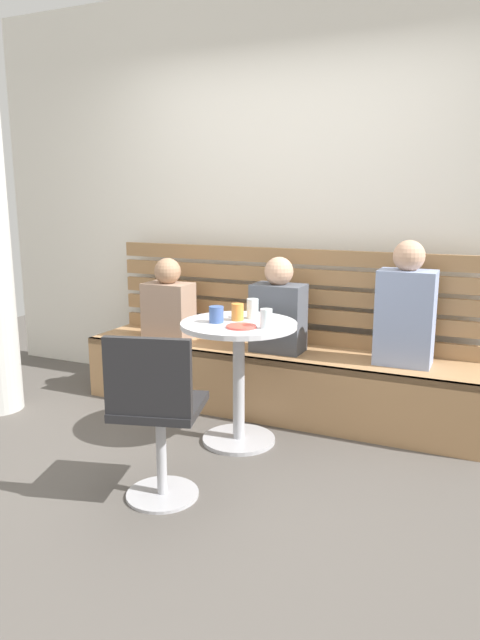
% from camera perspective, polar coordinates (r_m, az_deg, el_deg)
% --- Properties ---
extents(ground, '(8.00, 8.00, 0.00)m').
position_cam_1_polar(ground, '(3.07, -5.32, -16.25)').
color(ground, '#514C47').
extents(back_wall, '(5.20, 0.10, 2.90)m').
position_cam_1_polar(back_wall, '(4.20, 5.65, 11.98)').
color(back_wall, white).
rests_on(back_wall, ground).
extents(booth_bench, '(2.70, 0.52, 0.44)m').
position_cam_1_polar(booth_bench, '(3.98, 3.21, -5.95)').
color(booth_bench, '#A87C51').
rests_on(booth_bench, ground).
extents(booth_backrest, '(2.65, 0.04, 0.66)m').
position_cam_1_polar(booth_backrest, '(4.07, 4.54, 2.48)').
color(booth_backrest, '#9A7249').
rests_on(booth_backrest, booth_bench).
extents(cafe_table, '(0.68, 0.68, 0.74)m').
position_cam_1_polar(cafe_table, '(3.41, -0.10, -3.86)').
color(cafe_table, '#ADADB2').
rests_on(cafe_table, ground).
extents(white_chair, '(0.49, 0.49, 0.85)m').
position_cam_1_polar(white_chair, '(2.78, -8.29, -8.97)').
color(white_chair, '#ADADB2').
rests_on(white_chair, ground).
extents(person_adult, '(0.34, 0.22, 0.76)m').
position_cam_1_polar(person_adult, '(3.65, 16.03, 1.00)').
color(person_adult, '#8C9EC6').
rests_on(person_adult, booth_bench).
extents(person_child_left, '(0.34, 0.22, 0.59)m').
position_cam_1_polar(person_child_left, '(4.20, -7.08, 1.61)').
color(person_child_left, '#9E7F6B').
rests_on(person_child_left, booth_bench).
extents(person_child_middle, '(0.34, 0.22, 0.63)m').
position_cam_1_polar(person_child_middle, '(3.83, 3.81, 0.98)').
color(person_child_middle, '#4C515B').
rests_on(person_child_middle, booth_bench).
extents(cup_glass_tall, '(0.07, 0.07, 0.12)m').
position_cam_1_polar(cup_glass_tall, '(3.44, 1.25, 1.12)').
color(cup_glass_tall, silver).
rests_on(cup_glass_tall, cafe_table).
extents(cup_mug_blue, '(0.08, 0.08, 0.09)m').
position_cam_1_polar(cup_mug_blue, '(3.34, -2.35, 0.55)').
color(cup_mug_blue, '#3D5B9E').
rests_on(cup_mug_blue, cafe_table).
extents(cup_tumbler_orange, '(0.07, 0.07, 0.10)m').
position_cam_1_polar(cup_tumbler_orange, '(3.39, -0.25, 0.79)').
color(cup_tumbler_orange, orange).
rests_on(cup_tumbler_orange, cafe_table).
extents(cup_water_clear, '(0.07, 0.07, 0.11)m').
position_cam_1_polar(cup_water_clear, '(3.19, 2.60, 0.13)').
color(cup_water_clear, white).
rests_on(cup_water_clear, cafe_table).
extents(plate_small, '(0.17, 0.17, 0.01)m').
position_cam_1_polar(plate_small, '(3.22, 0.13, -0.65)').
color(plate_small, '#DB4C42').
rests_on(plate_small, cafe_table).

